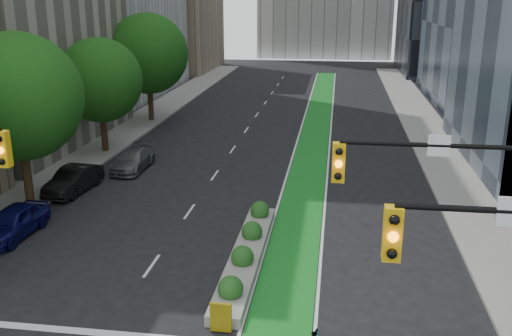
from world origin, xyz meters
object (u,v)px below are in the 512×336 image
(parked_car_left_near, at_px, (13,222))
(parked_car_left_mid, at_px, (74,180))
(parked_car_left_far, at_px, (133,160))
(median_planter, at_px, (247,252))

(parked_car_left_near, bearing_deg, parked_car_left_mid, 92.28)
(parked_car_left_mid, bearing_deg, parked_car_left_near, -84.54)
(parked_car_left_far, bearing_deg, parked_car_left_mid, -110.57)
(parked_car_left_near, distance_m, parked_car_left_mid, 6.04)
(median_planter, height_order, parked_car_left_near, parked_car_left_near)
(median_planter, distance_m, parked_car_left_mid, 12.76)
(median_planter, xyz_separation_m, parked_car_left_far, (-8.94, 11.44, 0.26))
(median_planter, relative_size, parked_car_left_far, 2.34)
(parked_car_left_near, xyz_separation_m, parked_car_left_far, (1.76, 10.55, -0.07))
(median_planter, distance_m, parked_car_left_near, 10.74)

